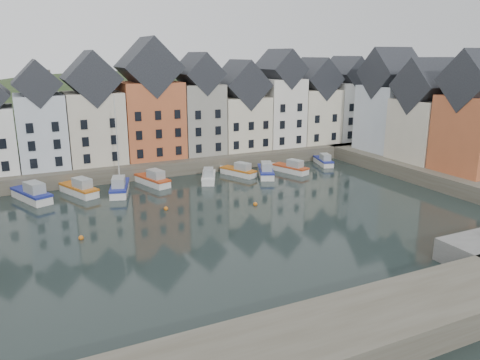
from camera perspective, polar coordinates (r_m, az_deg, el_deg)
ground at (r=48.62m, az=-1.70°, el=-5.74°), size 260.00×260.00×0.00m
far_quay at (r=75.65m, az=-11.01°, el=2.41°), size 90.00×16.00×2.00m
right_quay at (r=72.92m, az=24.83°, el=0.79°), size 14.00×54.00×2.00m
hillside at (r=105.35m, az=-14.16°, el=-4.89°), size 153.60×70.40×64.00m
far_terrace at (r=73.31m, az=-8.46°, el=8.37°), size 72.37×8.16×17.78m
right_terrace at (r=74.09m, az=22.00°, el=7.54°), size 8.30×24.25×16.36m
mooring_buoys at (r=51.96m, az=-8.15°, el=-4.32°), size 20.50×5.50×0.50m
boat_b at (r=62.17m, az=-24.00°, el=-1.62°), size 4.67×7.30×2.69m
boat_c at (r=62.61m, az=-18.96°, el=-1.05°), size 4.35×6.82×2.51m
boat_d at (r=61.71m, az=-14.48°, el=-0.85°), size 3.86×7.01×12.80m
boat_e at (r=64.76m, az=-10.55°, el=0.03°), size 3.74×6.64×2.43m
boat_f at (r=65.57m, az=-3.85°, el=0.39°), size 3.97×5.98×2.21m
boat_g at (r=68.59m, az=-0.10°, el=1.09°), size 3.97×5.99×2.21m
boat_h at (r=68.29m, az=3.18°, el=1.06°), size 4.38×6.63×2.45m
boat_i at (r=70.73m, az=6.28°, el=1.44°), size 3.67×6.10×2.24m
boat_j at (r=76.53m, az=10.16°, el=2.30°), size 3.10×5.66×2.08m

